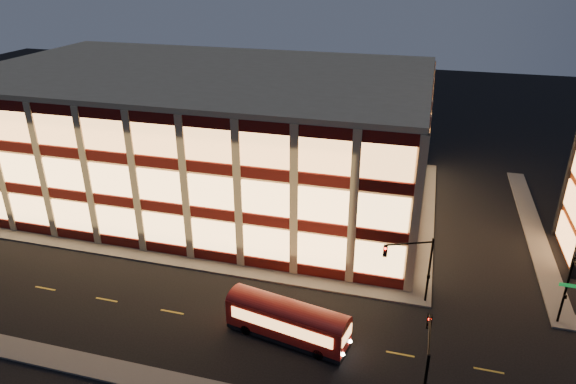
% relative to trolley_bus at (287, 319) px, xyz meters
% --- Properties ---
extents(ground, '(200.00, 200.00, 0.00)m').
position_rel_trolley_bus_xyz_m(ground, '(-13.72, 6.44, -1.73)').
color(ground, black).
rests_on(ground, ground).
extents(sidewalk_office_south, '(54.00, 2.00, 0.15)m').
position_rel_trolley_bus_xyz_m(sidewalk_office_south, '(-16.72, 7.44, -1.66)').
color(sidewalk_office_south, '#514F4C').
rests_on(sidewalk_office_south, ground).
extents(sidewalk_office_east, '(2.00, 30.00, 0.15)m').
position_rel_trolley_bus_xyz_m(sidewalk_office_east, '(9.28, 23.44, -1.66)').
color(sidewalk_office_east, '#514F4C').
rests_on(sidewalk_office_east, ground).
extents(sidewalk_tower_west, '(2.00, 30.00, 0.15)m').
position_rel_trolley_bus_xyz_m(sidewalk_tower_west, '(20.28, 23.44, -1.66)').
color(sidewalk_tower_west, '#514F4C').
rests_on(sidewalk_tower_west, ground).
extents(sidewalk_near, '(100.00, 2.00, 0.15)m').
position_rel_trolley_bus_xyz_m(sidewalk_near, '(-13.72, -6.56, -1.66)').
color(sidewalk_near, '#514F4C').
rests_on(sidewalk_near, ground).
extents(office_building, '(50.45, 30.45, 14.50)m').
position_rel_trolley_bus_xyz_m(office_building, '(-16.63, 23.35, 5.52)').
color(office_building, tan).
rests_on(office_building, ground).
extents(traffic_signal_far, '(3.79, 1.87, 6.00)m').
position_rel_trolley_bus_xyz_m(traffic_signal_far, '(8.49, 6.68, 2.38)').
color(traffic_signal_far, black).
rests_on(traffic_signal_far, ground).
extents(traffic_signal_right, '(1.20, 4.37, 6.00)m').
position_rel_trolley_bus_xyz_m(traffic_signal_right, '(19.78, 5.82, 2.37)').
color(traffic_signal_right, black).
rests_on(traffic_signal_right, ground).
extents(traffic_signal_near, '(0.32, 4.45, 6.00)m').
position_rel_trolley_bus_xyz_m(traffic_signal_near, '(9.78, -4.59, 2.40)').
color(traffic_signal_near, black).
rests_on(traffic_signal_near, ground).
extents(trolley_bus, '(9.49, 3.99, 3.13)m').
position_rel_trolley_bus_xyz_m(trolley_bus, '(0.00, 0.00, 0.00)').
color(trolley_bus, '#8E0C07').
rests_on(trolley_bus, ground).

